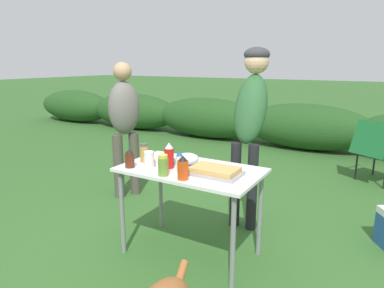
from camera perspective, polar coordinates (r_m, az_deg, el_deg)
The scene contains 16 objects.
ground_plane at distance 3.00m, azimuth -0.22°, elevation -17.70°, with size 60.00×60.00×0.00m, color #336028.
shrub_hedge at distance 6.55m, azimuth 18.39°, elevation 2.78°, with size 14.40×0.90×0.83m.
folding_table at distance 2.72m, azimuth -0.23°, elevation -5.64°, with size 1.10×0.64×0.74m.
food_tray at distance 2.55m, azimuth 3.81°, elevation -4.53°, with size 0.39×0.25×0.06m.
plate_stack at distance 2.86m, azimuth -5.09°, elevation -2.63°, with size 0.23×0.23×0.04m, color white.
mixing_bowl at distance 2.79m, azimuth -0.78°, elevation -2.47°, with size 0.19×0.19×0.09m, color silver.
paper_cup_stack at distance 2.70m, azimuth -7.15°, elevation -2.63°, with size 0.08×0.08×0.13m, color white.
relish_jar at distance 2.51m, azimuth -4.84°, elevation -3.59°, with size 0.08×0.08×0.16m.
bbq_sauce_bottle at distance 2.75m, azimuth -10.36°, elevation -2.40°, with size 0.07×0.07×0.15m.
ketchup_bottle at distance 2.68m, azimuth -3.84°, elevation -2.01°, with size 0.08×0.08×0.20m.
hot_sauce_bottle at distance 2.42m, azimuth -1.53°, elevation -4.03°, with size 0.08×0.08×0.18m.
mayo_bottle at distance 2.58m, azimuth -2.10°, elevation -3.04°, with size 0.06×0.06×0.16m.
spice_jar at distance 2.88m, azimuth -8.02°, elevation -1.48°, with size 0.06×0.06×0.16m.
standing_person_in_navy_coat at distance 3.24m, azimuth 9.77°, elevation 5.36°, with size 0.33×0.48×1.69m.
standing_person_in_red_jacket at distance 3.98m, azimuth -11.19°, elevation 4.25°, with size 0.40×0.44×1.56m.
camp_chair_green_behind_table at distance 5.03m, azimuth 28.47°, elevation -0.65°, with size 0.69×0.74×0.83m.
Camera 1 is at (1.31, -2.21, 1.55)m, focal length 32.00 mm.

